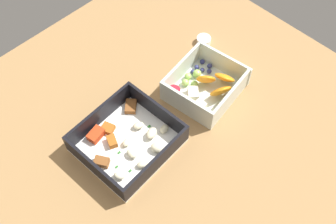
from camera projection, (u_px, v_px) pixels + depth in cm
name	position (u px, v px, depth cm)	size (l,w,h in cm)	color
table_surface	(172.00, 118.00, 83.32)	(80.00, 80.00, 2.00)	#9E7547
pasta_container	(128.00, 141.00, 77.36)	(18.90, 17.50, 5.25)	white
fruit_bowl	(205.00, 86.00, 84.13)	(16.35, 15.14, 5.83)	silver
paper_cup_liner	(204.00, 40.00, 93.29)	(3.38, 3.38, 1.59)	white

